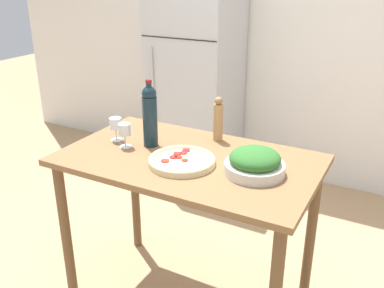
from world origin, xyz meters
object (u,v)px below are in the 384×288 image
refrigerator (196,79)px  salad_bowl (255,163)px  homemade_pizza (182,161)px  pepper_mill (218,120)px  wine_bottle (150,115)px  wine_glass_far (116,125)px  wine_glass_near (125,131)px

refrigerator → salad_bowl: 1.99m
refrigerator → homemade_pizza: bearing=-64.4°
pepper_mill → salad_bowl: bearing=-42.4°
pepper_mill → salad_bowl: size_ratio=0.88×
wine_bottle → wine_glass_far: (-0.21, -0.03, -0.08)m
wine_glass_near → pepper_mill: 0.52m
refrigerator → salad_bowl: size_ratio=6.40×
wine_bottle → homemade_pizza: 0.34m
refrigerator → homemade_pizza: refrigerator is taller
wine_glass_far → refrigerator: bearing=101.7°
wine_bottle → wine_glass_near: size_ratio=2.76×
wine_glass_far → pepper_mill: (0.50, 0.27, 0.03)m
wine_glass_near → wine_bottle: bearing=36.4°
wine_bottle → pepper_mill: size_ratio=1.45×
refrigerator → wine_glass_far: (0.33, -1.58, 0.12)m
wine_bottle → homemade_pizza: bearing=-25.8°
refrigerator → salad_bowl: bearing=-54.3°
wine_glass_far → homemade_pizza: size_ratio=0.40×
wine_glass_near → wine_glass_far: 0.12m
wine_glass_near → wine_glass_far: same height
pepper_mill → homemade_pizza: 0.39m
salad_bowl → homemade_pizza: (-0.35, -0.07, -0.04)m
salad_bowl → refrigerator: bearing=125.7°
salad_bowl → homemade_pizza: bearing=-168.5°
salad_bowl → wine_glass_near: bearing=-178.1°
wine_glass_near → homemade_pizza: 0.39m
pepper_mill → wine_bottle: bearing=-139.7°
pepper_mill → wine_glass_near: bearing=-140.7°
wine_bottle → salad_bowl: (0.62, -0.06, -0.12)m
wine_glass_near → pepper_mill: size_ratio=0.52×
wine_glass_near → homemade_pizza: wine_glass_near is taller
wine_bottle → pepper_mill: bearing=40.3°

